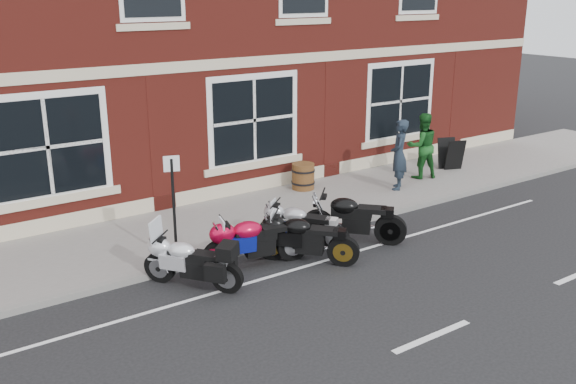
{
  "coord_description": "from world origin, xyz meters",
  "views": [
    {
      "loc": [
        -6.76,
        -8.87,
        5.07
      ],
      "look_at": [
        0.51,
        1.6,
        1.03
      ],
      "focal_mm": 40.0,
      "sensor_mm": 36.0,
      "label": 1
    }
  ],
  "objects_px": {
    "barrel_planter": "(303,176)",
    "parking_sign": "(174,202)",
    "moto_naked_black": "(352,216)",
    "pedestrian_right": "(422,146)",
    "moto_sport_black": "(305,237)",
    "moto_sport_red": "(254,239)",
    "pedestrian_left": "(399,155)",
    "a_board_sign": "(451,154)",
    "moto_touring_silver": "(190,260)",
    "moto_sport_silver": "(302,224)"
  },
  "relations": [
    {
      "from": "pedestrian_right",
      "to": "barrel_planter",
      "type": "bearing_deg",
      "value": 1.99
    },
    {
      "from": "moto_sport_red",
      "to": "parking_sign",
      "type": "xyz_separation_m",
      "value": [
        -1.25,
        0.77,
        0.77
      ]
    },
    {
      "from": "moto_sport_silver",
      "to": "parking_sign",
      "type": "distance_m",
      "value": 2.74
    },
    {
      "from": "moto_sport_red",
      "to": "barrel_planter",
      "type": "xyz_separation_m",
      "value": [
        3.48,
        3.2,
        -0.1
      ]
    },
    {
      "from": "parking_sign",
      "to": "pedestrian_right",
      "type": "bearing_deg",
      "value": 28.59
    },
    {
      "from": "moto_touring_silver",
      "to": "pedestrian_left",
      "type": "xyz_separation_m",
      "value": [
        6.89,
        1.91,
        0.52
      ]
    },
    {
      "from": "pedestrian_left",
      "to": "moto_naked_black",
      "type": "bearing_deg",
      "value": -13.65
    },
    {
      "from": "moto_sport_black",
      "to": "moto_naked_black",
      "type": "relative_size",
      "value": 0.94
    },
    {
      "from": "parking_sign",
      "to": "moto_touring_silver",
      "type": "bearing_deg",
      "value": -80.62
    },
    {
      "from": "pedestrian_right",
      "to": "moto_touring_silver",
      "type": "bearing_deg",
      "value": 34.77
    },
    {
      "from": "pedestrian_left",
      "to": "pedestrian_right",
      "type": "distance_m",
      "value": 1.3
    },
    {
      "from": "moto_sport_red",
      "to": "a_board_sign",
      "type": "distance_m",
      "value": 8.41
    },
    {
      "from": "moto_sport_black",
      "to": "barrel_planter",
      "type": "height_order",
      "value": "moto_sport_black"
    },
    {
      "from": "moto_sport_red",
      "to": "barrel_planter",
      "type": "distance_m",
      "value": 4.73
    },
    {
      "from": "a_board_sign",
      "to": "moto_sport_red",
      "type": "bearing_deg",
      "value": -143.02
    },
    {
      "from": "moto_naked_black",
      "to": "parking_sign",
      "type": "height_order",
      "value": "parking_sign"
    },
    {
      "from": "moto_touring_silver",
      "to": "a_board_sign",
      "type": "bearing_deg",
      "value": -21.98
    },
    {
      "from": "a_board_sign",
      "to": "parking_sign",
      "type": "xyz_separation_m",
      "value": [
        -9.34,
        -1.55,
        0.76
      ]
    },
    {
      "from": "moto_sport_silver",
      "to": "a_board_sign",
      "type": "xyz_separation_m",
      "value": [
        6.77,
        2.07,
        0.07
      ]
    },
    {
      "from": "moto_sport_red",
      "to": "a_board_sign",
      "type": "bearing_deg",
      "value": -62.48
    },
    {
      "from": "moto_touring_silver",
      "to": "moto_naked_black",
      "type": "distance_m",
      "value": 3.74
    },
    {
      "from": "moto_naked_black",
      "to": "moto_sport_red",
      "type": "bearing_deg",
      "value": 134.28
    },
    {
      "from": "moto_sport_silver",
      "to": "moto_naked_black",
      "type": "distance_m",
      "value": 1.09
    },
    {
      "from": "barrel_planter",
      "to": "parking_sign",
      "type": "height_order",
      "value": "parking_sign"
    },
    {
      "from": "moto_sport_black",
      "to": "moto_naked_black",
      "type": "distance_m",
      "value": 1.47
    },
    {
      "from": "moto_sport_silver",
      "to": "pedestrian_right",
      "type": "distance_m",
      "value": 5.79
    },
    {
      "from": "a_board_sign",
      "to": "moto_touring_silver",
      "type": "bearing_deg",
      "value": -144.72
    },
    {
      "from": "pedestrian_right",
      "to": "a_board_sign",
      "type": "xyz_separation_m",
      "value": [
        1.34,
        0.13,
        -0.45
      ]
    },
    {
      "from": "moto_touring_silver",
      "to": "barrel_planter",
      "type": "height_order",
      "value": "moto_touring_silver"
    },
    {
      "from": "moto_touring_silver",
      "to": "moto_sport_silver",
      "type": "bearing_deg",
      "value": -28.88
    },
    {
      "from": "moto_naked_black",
      "to": "barrel_planter",
      "type": "bearing_deg",
      "value": 27.58
    },
    {
      "from": "pedestrian_left",
      "to": "parking_sign",
      "type": "xyz_separation_m",
      "value": [
        -6.75,
        -1.04,
        0.29
      ]
    },
    {
      "from": "moto_naked_black",
      "to": "moto_sport_black",
      "type": "bearing_deg",
      "value": 148.71
    },
    {
      "from": "moto_sport_black",
      "to": "barrel_planter",
      "type": "distance_m",
      "value": 4.42
    },
    {
      "from": "moto_naked_black",
      "to": "pedestrian_left",
      "type": "height_order",
      "value": "pedestrian_left"
    },
    {
      "from": "moto_sport_black",
      "to": "moto_sport_silver",
      "type": "xyz_separation_m",
      "value": [
        0.4,
        0.66,
        -0.03
      ]
    },
    {
      "from": "moto_touring_silver",
      "to": "barrel_planter",
      "type": "relative_size",
      "value": 2.38
    },
    {
      "from": "a_board_sign",
      "to": "pedestrian_left",
      "type": "bearing_deg",
      "value": -147.73
    },
    {
      "from": "moto_naked_black",
      "to": "pedestrian_left",
      "type": "relative_size",
      "value": 0.92
    },
    {
      "from": "moto_naked_black",
      "to": "pedestrian_right",
      "type": "relative_size",
      "value": 0.94
    },
    {
      "from": "moto_touring_silver",
      "to": "pedestrian_left",
      "type": "height_order",
      "value": "pedestrian_left"
    },
    {
      "from": "pedestrian_left",
      "to": "pedestrian_right",
      "type": "xyz_separation_m",
      "value": [
        1.24,
        0.39,
        -0.01
      ]
    },
    {
      "from": "moto_touring_silver",
      "to": "moto_naked_black",
      "type": "relative_size",
      "value": 0.96
    },
    {
      "from": "a_board_sign",
      "to": "parking_sign",
      "type": "relative_size",
      "value": 0.43
    },
    {
      "from": "a_board_sign",
      "to": "moto_naked_black",
      "type": "bearing_deg",
      "value": -136.19
    },
    {
      "from": "pedestrian_left",
      "to": "moto_touring_silver",
      "type": "bearing_deg",
      "value": -29.28
    },
    {
      "from": "moto_touring_silver",
      "to": "moto_sport_silver",
      "type": "height_order",
      "value": "moto_touring_silver"
    },
    {
      "from": "moto_sport_red",
      "to": "moto_sport_silver",
      "type": "bearing_deg",
      "value": -67.56
    },
    {
      "from": "moto_touring_silver",
      "to": "moto_sport_red",
      "type": "height_order",
      "value": "moto_touring_silver"
    },
    {
      "from": "moto_sport_red",
      "to": "pedestrian_left",
      "type": "height_order",
      "value": "pedestrian_left"
    }
  ]
}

